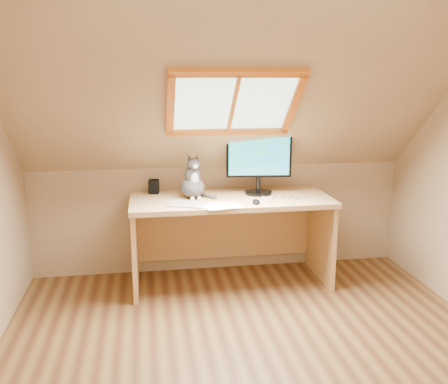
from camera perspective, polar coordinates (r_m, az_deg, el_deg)
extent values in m
plane|color=brown|center=(3.40, 4.19, -19.43)|extent=(3.50, 3.50, 0.00)
cube|color=tan|center=(1.39, 22.34, -14.98)|extent=(3.50, 0.02, 2.40)
cube|color=tan|center=(4.77, -0.49, -2.98)|extent=(3.50, 0.02, 1.00)
cube|color=tan|center=(3.82, 1.24, 11.24)|extent=(3.50, 1.56, 1.41)
cube|color=#B2E0CC|center=(3.90, 1.03, 10.25)|extent=(0.90, 0.53, 0.48)
cube|color=#C65812|center=(3.90, 1.03, 10.25)|extent=(1.02, 0.64, 0.59)
cube|color=tan|center=(4.35, 0.77, -0.87)|extent=(1.74, 0.76, 0.04)
cube|color=tan|center=(4.41, -10.14, -6.28)|extent=(0.04, 0.69, 0.75)
cube|color=tan|center=(4.68, 10.99, -5.18)|extent=(0.04, 0.69, 0.75)
cube|color=tan|center=(4.80, 0.04, -4.46)|extent=(1.64, 0.03, 0.53)
cylinder|color=black|center=(4.48, 3.93, -0.07)|extent=(0.24, 0.24, 0.02)
cylinder|color=black|center=(4.46, 3.95, 0.90)|extent=(0.04, 0.04, 0.13)
cube|color=black|center=(4.41, 4.00, 4.14)|extent=(0.58, 0.11, 0.38)
cube|color=blue|center=(4.38, 4.04, 4.08)|extent=(0.53, 0.07, 0.33)
ellipsoid|color=#4A4441|center=(4.33, -3.64, 0.56)|extent=(0.25, 0.29, 0.18)
ellipsoid|color=#4A4441|center=(4.29, -3.60, 1.89)|extent=(0.16, 0.16, 0.20)
ellipsoid|color=silver|center=(4.24, -3.38, 1.47)|extent=(0.07, 0.05, 0.11)
ellipsoid|color=#4A4441|center=(4.23, -3.46, 3.24)|extent=(0.13, 0.11, 0.10)
sphere|color=silver|center=(4.19, -3.29, 2.91)|extent=(0.04, 0.04, 0.04)
cone|color=#4A4441|center=(4.23, -3.99, 3.93)|extent=(0.06, 0.06, 0.06)
cone|color=#4A4441|center=(4.25, -3.10, 3.98)|extent=(0.06, 0.06, 0.06)
cube|color=black|center=(4.52, -8.02, 0.62)|extent=(0.10, 0.10, 0.13)
cube|color=#B2B2B7|center=(4.10, -4.14, -1.39)|extent=(0.36, 0.31, 0.01)
ellipsoid|color=black|center=(4.14, 3.69, -1.09)|extent=(0.08, 0.12, 0.03)
cube|color=white|center=(4.08, -0.11, -1.49)|extent=(0.33, 0.27, 0.00)
cube|color=white|center=(4.08, -0.11, -1.47)|extent=(0.32, 0.24, 0.00)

